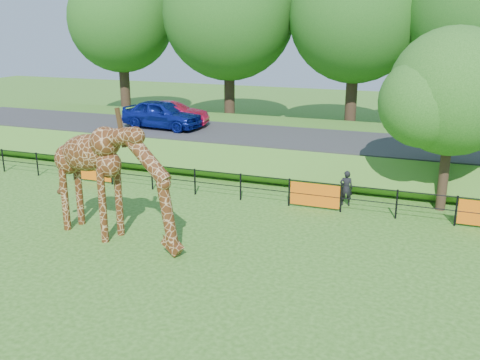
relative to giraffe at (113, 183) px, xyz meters
The scene contains 10 objects.
ground 4.19m from the giraffe, 49.57° to the right, with size 90.00×90.00×0.00m, color #2E6018.
giraffe is the anchor object (origin of this frame).
perimeter_fence 5.87m from the giraffe, 64.99° to the left, with size 28.07×0.10×1.10m, color black, non-canonical shape.
embankment 12.96m from the giraffe, 79.22° to the left, with size 40.00×9.00×1.30m, color #2E6018.
road 11.44m from the giraffe, 77.82° to the left, with size 40.00×5.00×0.12m, color #2B2B2D.
car_blue 11.66m from the giraffe, 110.77° to the left, with size 1.76×4.39×1.49m, color #13239C.
car_red 12.32m from the giraffe, 108.75° to the left, with size 1.35×3.87×1.28m, color #BB0D30.
visitor 8.90m from the giraffe, 42.96° to the left, with size 0.51×0.33×1.39m, color black.
tree_east 12.32m from the giraffe, 34.20° to the left, with size 5.40×4.71×6.76m.
bg_tree_line 20.34m from the giraffe, 77.35° to the left, with size 37.30×8.80×11.82m.
Camera 1 is at (7.07, -10.99, 6.89)m, focal length 40.00 mm.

